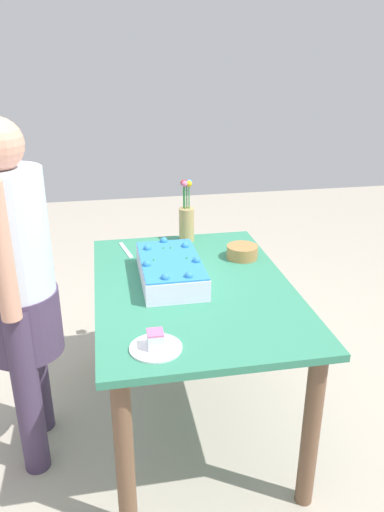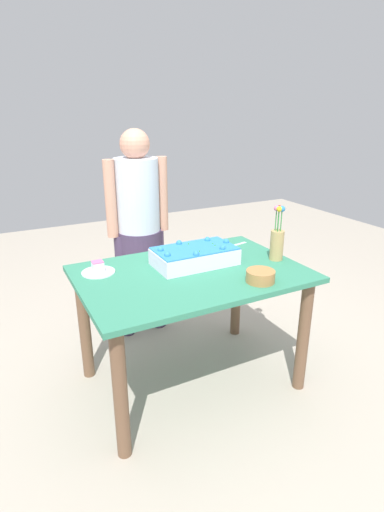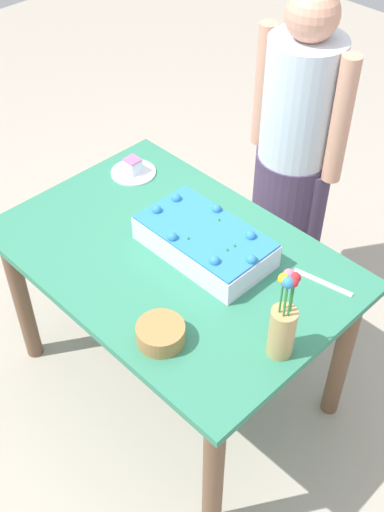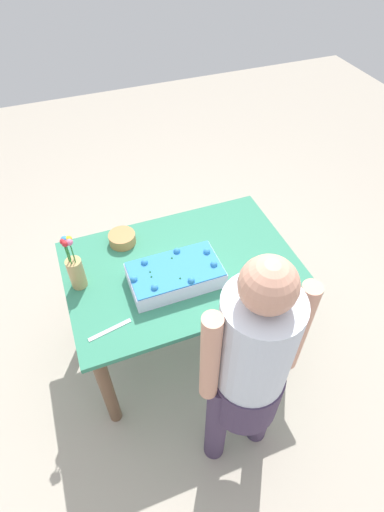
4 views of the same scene
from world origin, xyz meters
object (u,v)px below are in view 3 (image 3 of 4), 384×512
at_px(sheet_cake, 205,241).
at_px(person_standing, 296,144).
at_px(cake_knife, 323,282).
at_px(fruit_bowl, 161,334).
at_px(serving_plate_with_slice, 133,169).
at_px(flower_vase, 283,325).

relative_size(sheet_cake, person_standing, 0.32).
height_order(sheet_cake, cake_knife, sheet_cake).
distance_m(sheet_cake, person_standing, 0.65).
relative_size(fruit_bowl, person_standing, 0.10).
relative_size(serving_plate_with_slice, cake_knife, 0.85).
bearing_deg(cake_knife, person_standing, -53.70).
bearing_deg(person_standing, sheet_cake, 9.85).
bearing_deg(sheet_cake, person_standing, 99.85).
xyz_separation_m(cake_knife, person_standing, (-0.50, 0.46, 0.11)).
distance_m(sheet_cake, serving_plate_with_slice, 0.56).
xyz_separation_m(flower_vase, person_standing, (-0.59, 0.80, -0.01)).
bearing_deg(flower_vase, fruit_bowl, -141.41).
relative_size(sheet_cake, fruit_bowl, 3.10).
height_order(serving_plate_with_slice, flower_vase, flower_vase).
relative_size(sheet_cake, serving_plate_with_slice, 2.58).
bearing_deg(serving_plate_with_slice, cake_knife, 2.84).
bearing_deg(flower_vase, serving_plate_with_slice, 164.23).
bearing_deg(cake_knife, fruit_bowl, 58.97).
relative_size(sheet_cake, flower_vase, 1.42).
bearing_deg(sheet_cake, cake_knife, 24.22).
height_order(flower_vase, fruit_bowl, flower_vase).
bearing_deg(serving_plate_with_slice, sheet_cake, -13.55).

